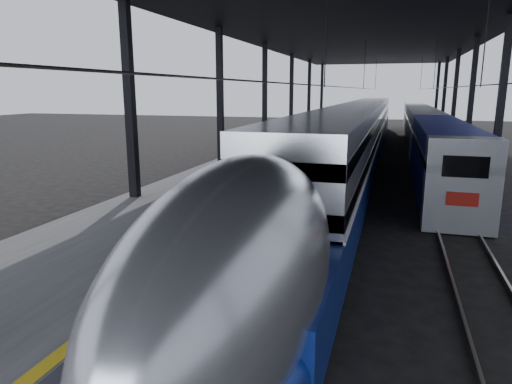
% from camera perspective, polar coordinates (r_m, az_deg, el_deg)
% --- Properties ---
extents(ground, '(160.00, 160.00, 0.00)m').
position_cam_1_polar(ground, '(13.34, -4.22, -11.07)').
color(ground, black).
rests_on(ground, ground).
extents(platform, '(6.00, 80.00, 1.00)m').
position_cam_1_polar(platform, '(32.73, 2.57, 4.05)').
color(platform, '#4C4C4F').
rests_on(platform, ground).
extents(yellow_strip, '(0.30, 80.00, 0.01)m').
position_cam_1_polar(yellow_strip, '(32.10, 7.45, 4.70)').
color(yellow_strip, gold).
rests_on(yellow_strip, platform).
extents(rails, '(6.52, 80.00, 0.16)m').
position_cam_1_polar(rails, '(31.82, 16.68, 2.52)').
color(rails, slate).
rests_on(rails, ground).
extents(canopy, '(18.00, 75.00, 9.47)m').
position_cam_1_polar(canopy, '(31.71, 12.79, 19.11)').
color(canopy, black).
rests_on(canopy, ground).
extents(tgv_train, '(3.07, 65.20, 4.40)m').
position_cam_1_polar(tgv_train, '(34.80, 12.79, 6.84)').
color(tgv_train, '#AAACB1').
rests_on(tgv_train, ground).
extents(second_train, '(2.64, 56.05, 3.64)m').
position_cam_1_polar(second_train, '(45.29, 20.15, 7.38)').
color(second_train, navy).
rests_on(second_train, ground).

